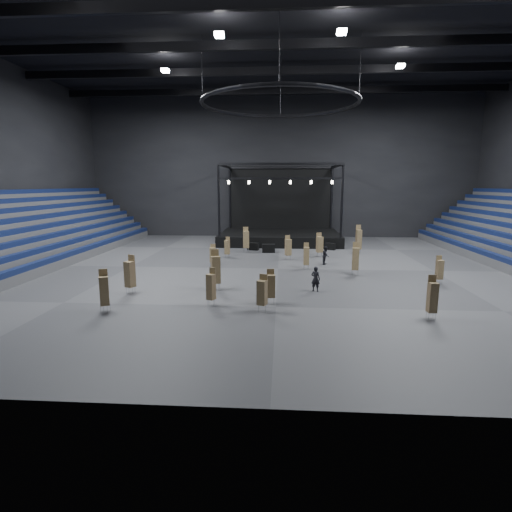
# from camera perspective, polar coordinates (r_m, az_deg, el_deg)

# --- Properties ---
(floor) EXTENTS (50.00, 50.00, 0.00)m
(floor) POSITION_cam_1_polar(r_m,az_deg,el_deg) (33.02, 3.18, -1.82)
(floor) COLOR #434346
(floor) RESTS_ON ground
(ceiling) EXTENTS (50.00, 42.00, 0.20)m
(ceiling) POSITION_cam_1_polar(r_m,az_deg,el_deg) (34.18, 3.52, 29.20)
(ceiling) COLOR black
(ceiling) RESTS_ON wall_back
(wall_back) EXTENTS (50.00, 0.20, 18.00)m
(wall_back) POSITION_cam_1_polar(r_m,az_deg,el_deg) (53.35, 3.54, 12.46)
(wall_back) COLOR black
(wall_back) RESTS_ON ground
(wall_front) EXTENTS (50.00, 0.20, 18.00)m
(wall_front) POSITION_cam_1_polar(r_m,az_deg,el_deg) (11.51, 2.35, 20.96)
(wall_front) COLOR black
(wall_front) RESTS_ON ground
(bleachers_left) EXTENTS (7.20, 40.00, 6.40)m
(bleachers_left) POSITION_cam_1_polar(r_m,az_deg,el_deg) (40.12, -31.66, 1.32)
(bleachers_left) COLOR #4E4E50
(bleachers_left) RESTS_ON floor
(stage) EXTENTS (14.00, 10.00, 9.20)m
(stage) POSITION_cam_1_polar(r_m,az_deg,el_deg) (48.84, 3.42, 3.80)
(stage) COLOR black
(stage) RESTS_ON floor
(truss_ring) EXTENTS (12.30, 12.30, 5.15)m
(truss_ring) POSITION_cam_1_polar(r_m,az_deg,el_deg) (32.89, 3.42, 20.94)
(truss_ring) COLOR black
(truss_ring) RESTS_ON ceiling
(roof_girders) EXTENTS (49.00, 30.35, 0.70)m
(roof_girders) POSITION_cam_1_polar(r_m,az_deg,el_deg) (33.92, 3.50, 27.92)
(roof_girders) COLOR black
(roof_girders) RESTS_ON ceiling
(floodlights) EXTENTS (28.60, 16.60, 0.25)m
(floodlights) POSITION_cam_1_polar(r_m,az_deg,el_deg) (29.94, 3.43, 29.16)
(floodlights) COLOR white
(floodlights) RESTS_ON roof_girders
(flight_case_left) EXTENTS (1.28, 0.85, 0.78)m
(flight_case_left) POSITION_cam_1_polar(r_m,az_deg,el_deg) (42.26, -0.42, 1.38)
(flight_case_left) COLOR black
(flight_case_left) RESTS_ON floor
(flight_case_mid) EXTENTS (1.34, 0.74, 0.86)m
(flight_case_mid) POSITION_cam_1_polar(r_m,az_deg,el_deg) (40.77, 1.80, 1.11)
(flight_case_mid) COLOR black
(flight_case_mid) RESTS_ON floor
(flight_case_right) EXTENTS (1.21, 0.94, 0.72)m
(flight_case_right) POSITION_cam_1_polar(r_m,az_deg,el_deg) (43.17, 10.55, 1.35)
(flight_case_right) COLOR black
(flight_case_right) RESTS_ON floor
(chair_stack_0) EXTENTS (0.67, 0.67, 2.48)m
(chair_stack_0) POSITION_cam_1_polar(r_m,az_deg,el_deg) (26.50, -17.57, -2.40)
(chair_stack_0) COLOR silver
(chair_stack_0) RESTS_ON floor
(chair_stack_1) EXTENTS (0.48, 0.48, 2.00)m
(chair_stack_1) POSITION_cam_1_polar(r_m,az_deg,el_deg) (30.54, 24.73, -1.72)
(chair_stack_1) COLOR silver
(chair_stack_1) RESTS_ON floor
(chair_stack_2) EXTENTS (0.64, 0.64, 2.26)m
(chair_stack_2) POSITION_cam_1_polar(r_m,az_deg,el_deg) (36.86, 4.62, 1.31)
(chair_stack_2) COLOR silver
(chair_stack_2) RESTS_ON floor
(chair_stack_3) EXTENTS (0.51, 0.51, 2.00)m
(chair_stack_3) POSITION_cam_1_polar(r_m,az_deg,el_deg) (37.79, -4.14, 1.31)
(chair_stack_3) COLOR silver
(chair_stack_3) RESTS_ON floor
(chair_stack_4) EXTENTS (0.70, 0.70, 2.68)m
(chair_stack_4) POSITION_cam_1_polar(r_m,az_deg,el_deg) (26.28, -5.79, -1.86)
(chair_stack_4) COLOR silver
(chair_stack_4) RESTS_ON floor
(chair_stack_5) EXTENTS (0.66, 0.66, 2.59)m
(chair_stack_5) POSITION_cam_1_polar(r_m,az_deg,el_deg) (40.86, -1.44, 2.44)
(chair_stack_5) COLOR silver
(chair_stack_5) RESTS_ON floor
(chair_stack_6) EXTENTS (0.46, 0.46, 2.18)m
(chair_stack_6) POSITION_cam_1_polar(r_m,az_deg,el_deg) (32.88, 7.20, 0.07)
(chair_stack_6) COLOR silver
(chair_stack_6) RESTS_ON floor
(chair_stack_7) EXTENTS (0.56, 0.56, 2.19)m
(chair_stack_7) POSITION_cam_1_polar(r_m,az_deg,el_deg) (22.98, -6.43, -4.30)
(chair_stack_7) COLOR silver
(chair_stack_7) RESTS_ON floor
(chair_stack_9) EXTENTS (0.45, 0.45, 1.90)m
(chair_stack_9) POSITION_cam_1_polar(r_m,az_deg,el_deg) (33.93, -6.21, 0.22)
(chair_stack_9) COLOR silver
(chair_stack_9) RESTS_ON floor
(chair_stack_10) EXTENTS (0.52, 0.52, 2.03)m
(chair_stack_10) POSITION_cam_1_polar(r_m,az_deg,el_deg) (23.20, 2.13, -4.23)
(chair_stack_10) COLOR silver
(chair_stack_10) RESTS_ON floor
(chair_stack_11) EXTENTS (0.60, 0.60, 2.54)m
(chair_stack_11) POSITION_cam_1_polar(r_m,az_deg,el_deg) (31.33, 14.04, -0.30)
(chair_stack_11) COLOR silver
(chair_stack_11) RESTS_ON floor
(chair_stack_12) EXTENTS (0.69, 0.69, 2.32)m
(chair_stack_12) POSITION_cam_1_polar(r_m,az_deg,el_deg) (38.68, 9.08, 1.70)
(chair_stack_12) COLOR silver
(chair_stack_12) RESTS_ON floor
(chair_stack_13) EXTENTS (0.58, 0.58, 2.88)m
(chair_stack_13) POSITION_cam_1_polar(r_m,az_deg,el_deg) (41.39, 14.45, 2.36)
(chair_stack_13) COLOR silver
(chair_stack_13) RESTS_ON floor
(chair_stack_14) EXTENTS (0.63, 0.63, 2.36)m
(chair_stack_14) POSITION_cam_1_polar(r_m,az_deg,el_deg) (23.15, -20.87, -4.56)
(chair_stack_14) COLOR silver
(chair_stack_14) RESTS_ON floor
(chair_stack_15) EXTENTS (0.47, 0.47, 2.30)m
(chair_stack_15) POSITION_cam_1_polar(r_m,az_deg,el_deg) (22.46, 23.89, -5.33)
(chair_stack_15) COLOR silver
(chair_stack_15) RESTS_ON floor
(chair_stack_16) EXTENTS (0.60, 0.60, 2.07)m
(chair_stack_16) POSITION_cam_1_polar(r_m,az_deg,el_deg) (21.73, 0.89, -5.16)
(chair_stack_16) COLOR silver
(chair_stack_16) RESTS_ON floor
(man_center) EXTENTS (0.71, 0.61, 1.65)m
(man_center) POSITION_cam_1_polar(r_m,az_deg,el_deg) (26.16, 8.51, -3.25)
(man_center) COLOR black
(man_center) RESTS_ON floor
(crew_member) EXTENTS (0.81, 0.92, 1.58)m
(crew_member) POSITION_cam_1_polar(r_m,az_deg,el_deg) (35.12, 9.94, 0.09)
(crew_member) COLOR black
(crew_member) RESTS_ON floor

